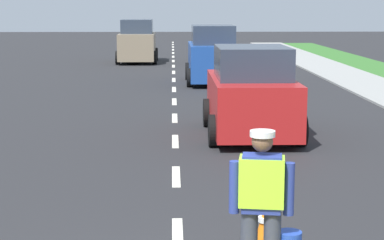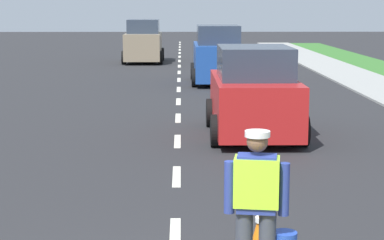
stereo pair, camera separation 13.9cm
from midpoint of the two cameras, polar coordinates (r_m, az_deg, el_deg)
The scene contains 7 objects.
ground_plane at distance 26.57m, azimuth -1.73°, elevation 3.53°, with size 96.00×96.00×0.00m, color #28282B.
lane_center_line at distance 30.74m, azimuth -1.73°, elevation 4.40°, with size 0.14×46.40×0.01m.
road_worker at distance 6.91m, azimuth 5.61°, elevation -6.95°, with size 0.77×0.36×1.67m.
traffic_cone_near at distance 8.20m, azimuth 5.92°, elevation -8.82°, with size 0.36×0.36×0.62m.
car_outgoing_far at distance 25.13m, azimuth 1.63°, elevation 5.50°, with size 2.02×3.89×2.19m.
car_outgoing_ahead at distance 14.95m, azimuth 4.85°, elevation 2.19°, with size 2.03×3.81×2.02m.
car_oncoming_third at distance 34.46m, azimuth -4.85°, elevation 6.66°, with size 2.05×3.89×2.20m.
Camera 1 is at (-0.06, -5.40, 2.92)m, focal length 61.94 mm.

